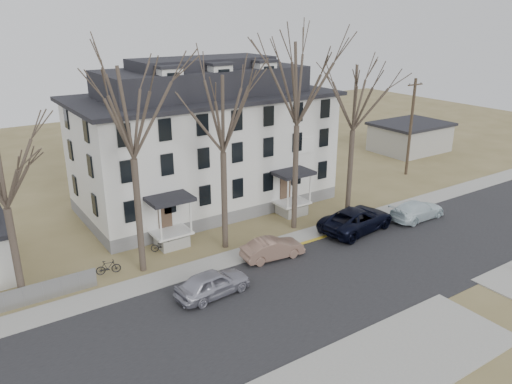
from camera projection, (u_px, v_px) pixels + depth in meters
ground at (382, 287)px, 29.54m from camera, size 120.00×120.00×0.00m
main_road at (358, 273)px, 31.10m from camera, size 120.00×10.00×0.04m
far_sidewalk at (298, 239)px, 35.80m from camera, size 120.00×2.00×0.08m
yellow_curb at (358, 227)px, 37.71m from camera, size 14.00×0.25×0.06m
boarding_house at (205, 142)px, 40.73m from camera, size 20.80×12.36×12.05m
distant_building at (410, 137)px, 58.21m from camera, size 8.50×6.50×3.35m
tree_far_left at (129, 106)px, 27.97m from camera, size 8.40×8.40×13.72m
tree_mid_left at (222, 109)px, 31.35m from camera, size 7.80×7.80×12.74m
tree_center at (298, 78)px, 33.99m from camera, size 9.00×9.00×14.70m
tree_mid_right at (355, 93)px, 37.36m from camera, size 7.80×7.80×12.74m
utility_pole_far at (411, 126)px, 48.51m from camera, size 2.00×0.28×9.50m
car_silver at (213, 284)px, 28.37m from camera, size 4.61×2.18×1.52m
car_tan at (273, 249)px, 32.70m from camera, size 4.34×1.91×1.39m
car_navy at (357, 220)px, 36.87m from camera, size 6.60×3.69×1.74m
car_white at (417, 211)px, 38.98m from camera, size 5.01×2.10×1.44m
bicycle_left at (163, 246)px, 33.73m from camera, size 1.68×1.15×0.84m
bicycle_right at (108, 268)px, 30.79m from camera, size 1.58×0.73×0.91m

